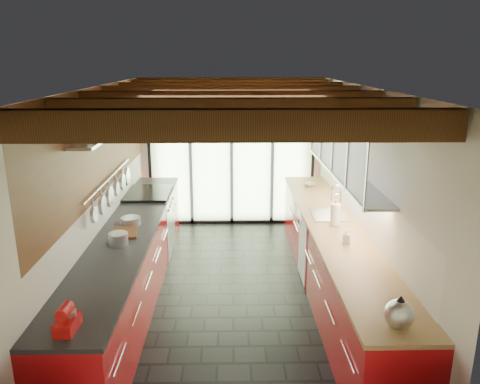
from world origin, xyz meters
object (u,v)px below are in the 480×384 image
at_px(paper_towel, 335,215).
at_px(bowl, 310,184).
at_px(soap_bottle, 347,236).
at_px(stand_mixer, 67,320).
at_px(kettle, 400,312).

xyz_separation_m(paper_towel, bowl, (0.00, 1.87, -0.11)).
bearing_deg(bowl, paper_towel, -90.00).
distance_m(paper_towel, soap_bottle, 0.60).
height_order(stand_mixer, paper_towel, paper_towel).
bearing_deg(stand_mixer, kettle, -0.14).
bearing_deg(soap_bottle, paper_towel, 90.00).
bearing_deg(stand_mixer, paper_towel, 41.83).
bearing_deg(kettle, bowl, 90.00).
height_order(soap_bottle, bowl, soap_bottle).
xyz_separation_m(kettle, bowl, (0.00, 4.14, -0.10)).
bearing_deg(soap_bottle, bowl, 90.00).
bearing_deg(bowl, stand_mixer, -121.54).
height_order(stand_mixer, soap_bottle, stand_mixer).
height_order(paper_towel, bowl, paper_towel).
bearing_deg(soap_bottle, stand_mixer, -146.56).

